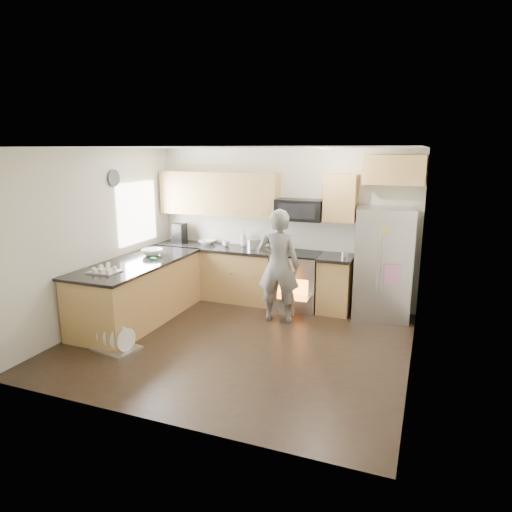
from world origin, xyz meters
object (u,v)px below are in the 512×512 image
at_px(refrigerator, 382,264).
at_px(stove_range, 297,268).
at_px(person, 279,266).
at_px(dish_rack, 116,343).

bearing_deg(refrigerator, stove_range, 172.19).
xyz_separation_m(person, dish_rack, (-1.65, -1.78, -0.78)).
height_order(stove_range, person, stove_range).
distance_m(refrigerator, dish_rack, 4.04).
distance_m(stove_range, dish_rack, 3.09).
height_order(stove_range, refrigerator, stove_range).
bearing_deg(person, dish_rack, 40.24).
bearing_deg(person, stove_range, -103.33).
bearing_deg(person, refrigerator, -160.25).
distance_m(stove_range, refrigerator, 1.37).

